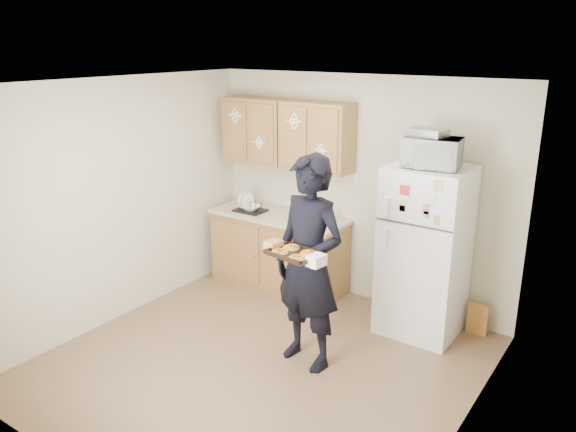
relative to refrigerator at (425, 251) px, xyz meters
The scene contains 23 objects.
floor 1.92m from the refrigerator, 123.60° to the right, with size 3.60×3.60×0.00m, color brown.
ceiling 2.38m from the refrigerator, 123.60° to the right, with size 3.60×3.60×0.00m, color white.
wall_back 1.10m from the refrigerator, 158.72° to the left, with size 3.60×0.04×2.50m, color beige.
wall_front 3.39m from the refrigerator, 106.39° to the right, with size 3.60×0.04×2.50m, color beige.
wall_left 3.13m from the refrigerator, 152.53° to the right, with size 0.04×3.60×2.50m, color beige.
wall_right 1.71m from the refrigerator, 59.27° to the right, with size 0.04×3.60×2.50m, color beige.
refrigerator is the anchor object (origin of this frame).
base_cabinet 1.85m from the refrigerator, behind, with size 1.60×0.60×0.86m, color brown.
countertop 1.80m from the refrigerator, behind, with size 1.64×0.64×0.04m, color beige.
upper_cab_left 2.41m from the refrigerator, behind, with size 0.80×0.33×0.75m, color brown.
upper_cab_right 1.70m from the refrigerator, behind, with size 0.80×0.33×0.75m, color brown.
cereal_box 0.89m from the refrigerator, 24.99° to the left, with size 0.20×0.07×0.32m, color gold.
person 1.31m from the refrigerator, 118.00° to the right, with size 0.71×0.46×1.93m, color black.
baking_tray 1.59m from the refrigerator, 111.40° to the right, with size 0.42×0.30×0.04m, color black.
pizza_front_left 1.68m from the refrigerator, 114.16° to the right, with size 0.14×0.14×0.02m, color orange.
pizza_front_right 1.64m from the refrigerator, 107.48° to the right, with size 0.14×0.14×0.02m, color orange.
pizza_back_left 1.55m from the refrigerator, 115.56° to the right, with size 0.14×0.14×0.02m, color orange.
pizza_back_right 1.51m from the refrigerator, 108.31° to the right, with size 0.14×0.14×0.02m, color orange.
microwave 0.99m from the refrigerator, 73.99° to the right, with size 0.51×0.35×0.28m, color white.
foil_pan 1.17m from the refrigerator, 159.43° to the right, with size 0.34×0.24×0.07m, color #A9AAAF.
dish_rack 2.15m from the refrigerator, behind, with size 0.35×0.27×0.14m, color black.
bowl 2.14m from the refrigerator, behind, with size 0.21×0.21×0.05m, color white.
soap_bottle 1.17m from the refrigerator, behind, with size 0.09×0.09×0.19m, color white.
Camera 1 is at (2.77, -3.57, 2.83)m, focal length 35.00 mm.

